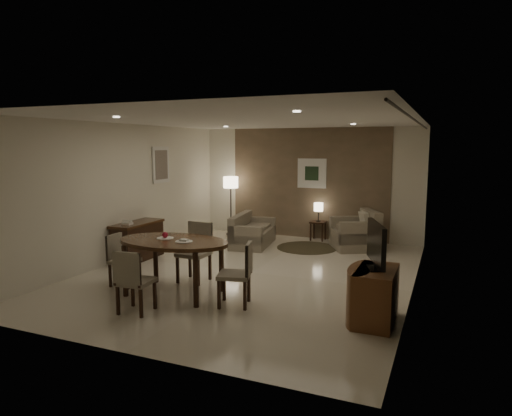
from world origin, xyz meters
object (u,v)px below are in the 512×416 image
at_px(tv_cabinet, 376,296).
at_px(chair_left, 125,260).
at_px(chair_right, 234,274).
at_px(floor_lamp, 231,206).
at_px(chair_near, 136,281).
at_px(side_table, 318,231).
at_px(console_desk, 138,241).
at_px(dining_table, 174,267).
at_px(armchair, 355,230).
at_px(chair_far, 194,253).
at_px(sofa, 253,230).

xyz_separation_m(tv_cabinet, chair_left, (-4.01, 0.01, 0.07)).
xyz_separation_m(chair_right, floor_lamp, (-2.37, 4.74, 0.29)).
relative_size(chair_near, side_table, 1.92).
xyz_separation_m(console_desk, chair_right, (2.94, -1.65, 0.08)).
distance_m(tv_cabinet, chair_near, 3.20).
bearing_deg(console_desk, dining_table, -39.70).
relative_size(tv_cabinet, dining_table, 0.50).
xyz_separation_m(console_desk, armchair, (3.82, 2.64, 0.05)).
distance_m(dining_table, chair_far, 0.68).
bearing_deg(floor_lamp, console_desk, -100.33).
relative_size(armchair, side_table, 2.09).
xyz_separation_m(console_desk, floor_lamp, (0.56, 3.09, 0.37)).
xyz_separation_m(chair_left, sofa, (0.71, 3.62, -0.07)).
height_order(chair_left, floor_lamp, floor_lamp).
bearing_deg(floor_lamp, chair_right, -63.39).
height_order(chair_near, armchair, chair_near).
xyz_separation_m(sofa, side_table, (1.23, 1.12, -0.12)).
distance_m(armchair, side_table, 1.18).
relative_size(chair_far, armchair, 1.02).
relative_size(chair_left, side_table, 1.82).
bearing_deg(chair_left, chair_near, -138.23).
bearing_deg(dining_table, chair_right, -5.67).
height_order(chair_right, side_table, chair_right).
height_order(side_table, floor_lamp, floor_lamp).
bearing_deg(console_desk, chair_far, -25.63).
xyz_separation_m(tv_cabinet, side_table, (-2.06, 4.75, -0.12)).
height_order(console_desk, chair_right, chair_right).
relative_size(chair_left, armchair, 0.87).
bearing_deg(side_table, chair_near, -100.08).
distance_m(chair_near, side_table, 5.76).
bearing_deg(chair_right, sofa, -176.01).
height_order(console_desk, chair_left, chair_left).
xyz_separation_m(chair_near, sofa, (-0.23, 4.54, -0.09)).
distance_m(console_desk, chair_right, 3.37).
distance_m(dining_table, chair_right, 1.08).
relative_size(dining_table, sofa, 1.19).
relative_size(chair_right, sofa, 0.61).
bearing_deg(tv_cabinet, floor_lamp, 133.31).
bearing_deg(dining_table, chair_far, 94.23).
bearing_deg(side_table, dining_table, -101.40).
bearing_deg(chair_far, sofa, 94.40).
height_order(tv_cabinet, sofa, sofa).
bearing_deg(armchair, chair_near, -50.00).
relative_size(console_desk, chair_far, 1.22).
relative_size(tv_cabinet, chair_right, 0.98).
bearing_deg(armchair, console_desk, -83.74).
bearing_deg(dining_table, floor_lamp, 105.64).
xyz_separation_m(tv_cabinet, dining_table, (-3.03, -0.05, 0.07)).
bearing_deg(dining_table, sofa, 94.15).
xyz_separation_m(sofa, floor_lamp, (-1.03, 0.96, 0.39)).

